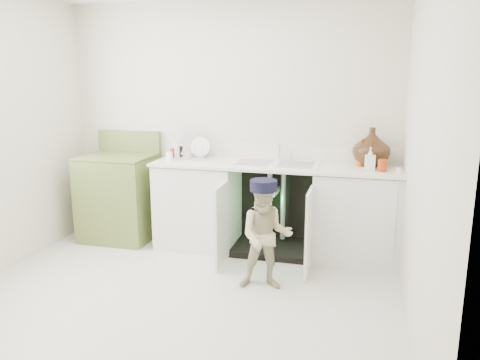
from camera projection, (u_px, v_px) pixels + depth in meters
The scene contains 5 objects.
ground at pixel (179, 297), 3.77m from camera, with size 3.50×3.50×0.00m, color beige.
room_shell at pixel (175, 143), 3.50m from camera, with size 6.00×5.50×1.26m.
counter_run at pixel (279, 205), 4.67m from camera, with size 2.44×1.02×1.27m.
avocado_stove at pixel (120, 196), 5.07m from camera, with size 0.74×0.65×1.15m.
repair_worker at pixel (266, 235), 3.84m from camera, with size 0.50×0.73×0.92m.
Camera 1 is at (1.35, -3.24, 1.75)m, focal length 35.00 mm.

